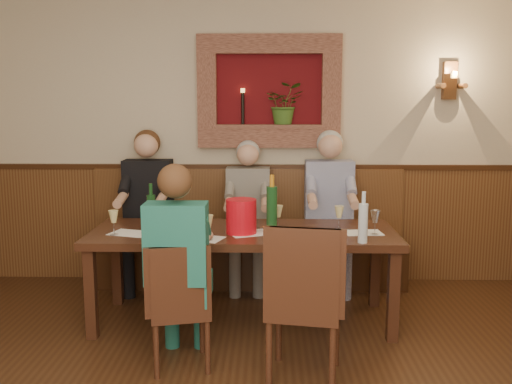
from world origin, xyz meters
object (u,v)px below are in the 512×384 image
chair_near_left (180,330)px  chair_near_right (304,333)px  dining_table (243,240)px  bench (248,251)px  person_bench_mid (248,228)px  water_bottle (363,222)px  person_bench_right (329,224)px  spittoon_bucket (241,216)px  wine_bottle_green_a (272,208)px  person_chair_front (180,283)px  person_bench_left (147,223)px  wine_bottle_green_b (151,211)px

chair_near_left → chair_near_right: chair_near_right is taller
dining_table → bench: (0.00, 0.94, -0.35)m
person_bench_mid → water_bottle: bearing=-54.1°
chair_near_right → water_bottle: (0.45, 0.58, 0.60)m
bench → chair_near_right: 1.95m
bench → person_bench_right: bearing=-8.0°
spittoon_bucket → wine_bottle_green_a: size_ratio=0.59×
spittoon_bucket → chair_near_left: bearing=-117.7°
chair_near_left → spittoon_bucket: bearing=49.2°
water_bottle → wine_bottle_green_a: bearing=154.2°
person_chair_front → person_bench_left: bearing=109.0°
person_bench_left → person_bench_right: bearing=0.0°
chair_near_left → person_bench_right: person_bench_right is taller
bench → person_bench_mid: person_bench_mid is taller
person_bench_mid → wine_bottle_green_a: 0.99m
bench → person_bench_left: bearing=-173.5°
chair_near_left → chair_near_right: (0.81, -0.14, 0.05)m
person_bench_left → person_bench_right: (1.72, 0.00, -0.00)m
chair_near_right → water_bottle: size_ratio=2.75×
dining_table → person_bench_mid: 0.84m
person_bench_mid → chair_near_left: bearing=-103.3°
chair_near_right → person_bench_mid: bearing=113.1°
chair_near_left → person_chair_front: 0.32m
wine_bottle_green_a → person_bench_mid: bearing=103.8°
wine_bottle_green_b → water_bottle: water_bottle is taller
dining_table → wine_bottle_green_a: size_ratio=5.32×
person_bench_mid → water_bottle: size_ratio=3.73×
wine_bottle_green_b → chair_near_left: bearing=-67.4°
chair_near_left → person_bench_mid: bearing=63.7°
chair_near_right → wine_bottle_green_b: 1.63m
person_bench_left → chair_near_right: bearing=-52.5°
chair_near_left → wine_bottle_green_b: bearing=99.5°
chair_near_left → person_bench_left: bearing=95.8°
person_bench_mid → person_chair_front: bearing=-103.7°
person_bench_mid → person_bench_right: person_bench_right is taller
chair_near_left → wine_bottle_green_a: bearing=38.1°
bench → chair_near_right: bench is taller
person_bench_mid → bench: bearing=92.7°
person_bench_left → wine_bottle_green_b: size_ratio=4.04×
wine_bottle_green_a → wine_bottle_green_b: wine_bottle_green_a is taller
water_bottle → person_bench_mid: bearing=125.9°
chair_near_left → person_chair_front: size_ratio=0.63×
person_bench_right → wine_bottle_green_b: 1.73m
dining_table → chair_near_left: 0.99m
person_bench_left → person_bench_right: size_ratio=1.00×
spittoon_bucket → person_bench_left: bearing=135.0°
person_bench_right → wine_bottle_green_a: bearing=-121.4°
wine_bottle_green_b → chair_near_right: bearing=-40.1°
chair_near_right → person_chair_front: 0.88m
bench → water_bottle: bearing=-56.2°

